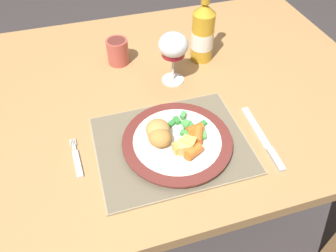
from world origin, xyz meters
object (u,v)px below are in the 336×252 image
dinner_plate (177,142)px  table_knife (265,142)px  fork (77,160)px  drinking_cup (118,51)px  wine_glass (173,47)px  dining_table (159,110)px  bottle (203,32)px

dinner_plate → table_knife: 0.22m
fork → drinking_cup: (0.17, 0.37, 0.04)m
dinner_plate → fork: dinner_plate is taller
table_knife → drinking_cup: drinking_cup is taller
dinner_plate → wine_glass: size_ratio=1.70×
wine_glass → dining_table: bearing=-155.0°
dinner_plate → bottle: 0.39m
dinner_plate → table_knife: (0.21, -0.05, -0.01)m
fork → bottle: 0.54m
fork → bottle: bottle is taller
fork → table_knife: table_knife is taller
dinner_plate → table_knife: dinner_plate is taller
dining_table → bottle: 0.27m
table_knife → drinking_cup: size_ratio=2.77×
drinking_cup → wine_glass: bearing=-45.1°
dining_table → table_knife: bearing=-55.0°
fork → bottle: bearing=36.0°
dining_table → drinking_cup: drinking_cup is taller
fork → table_knife: size_ratio=0.55×
dining_table → dinner_plate: size_ratio=4.89×
dinner_plate → drinking_cup: drinking_cup is taller
drinking_cup → fork: bearing=-115.0°
wine_glass → drinking_cup: bearing=134.9°
wine_glass → fork: bearing=-143.6°
wine_glass → drinking_cup: size_ratio=1.99×
table_knife → wine_glass: size_ratio=1.40×
wine_glass → bottle: (0.12, 0.08, -0.02)m
bottle → drinking_cup: bearing=168.1°
wine_glass → drinking_cup: wine_glass is taller
dining_table → fork: bearing=-141.6°
table_knife → drinking_cup: (-0.28, 0.44, 0.04)m
wine_glass → bottle: bottle is taller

